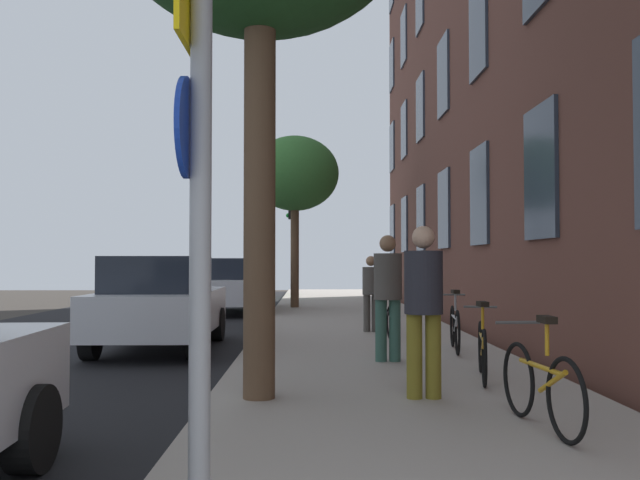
% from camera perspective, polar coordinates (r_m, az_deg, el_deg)
% --- Properties ---
extents(ground_plane, '(41.80, 41.80, 0.00)m').
position_cam_1_polar(ground_plane, '(15.93, -9.88, -7.33)').
color(ground_plane, '#332D28').
extents(road_asphalt, '(7.00, 38.00, 0.01)m').
position_cam_1_polar(road_asphalt, '(16.39, -17.20, -7.10)').
color(road_asphalt, black).
rests_on(road_asphalt, ground).
extents(sidewalk, '(4.20, 38.00, 0.12)m').
position_cam_1_polar(sidewalk, '(15.76, 2.89, -7.19)').
color(sidewalk, '#9E9389').
rests_on(sidewalk, ground).
extents(sign_post, '(0.15, 0.60, 3.21)m').
position_cam_1_polar(sign_post, '(3.83, -10.28, 5.13)').
color(sign_post, gray).
rests_on(sign_post, sidewalk).
extents(traffic_light, '(0.43, 0.24, 3.79)m').
position_cam_1_polar(traffic_light, '(24.57, -2.23, 0.93)').
color(traffic_light, black).
rests_on(traffic_light, sidewalk).
extents(tree_far, '(2.75, 2.75, 5.34)m').
position_cam_1_polar(tree_far, '(21.43, -2.11, 5.48)').
color(tree_far, brown).
rests_on(tree_far, sidewalk).
extents(bicycle_0, '(0.42, 1.64, 0.97)m').
position_cam_1_polar(bicycle_0, '(6.23, 17.92, -11.39)').
color(bicycle_0, black).
rests_on(bicycle_0, sidewalk).
extents(bicycle_1, '(0.51, 1.68, 0.95)m').
position_cam_1_polar(bicycle_1, '(8.58, 13.38, -8.81)').
color(bicycle_1, black).
rests_on(bicycle_1, sidewalk).
extents(bicycle_2, '(0.42, 1.73, 0.98)m').
position_cam_1_polar(bicycle_2, '(11.17, 11.18, -7.12)').
color(bicycle_2, black).
rests_on(bicycle_2, sidewalk).
extents(bicycle_3, '(0.42, 1.69, 0.90)m').
position_cam_1_polar(bicycle_3, '(13.21, 5.41, -6.46)').
color(bicycle_3, black).
rests_on(bicycle_3, sidewalk).
extents(bicycle_4, '(0.42, 1.58, 0.92)m').
position_cam_1_polar(bicycle_4, '(17.19, 4.71, -5.34)').
color(bicycle_4, black).
rests_on(bicycle_4, sidewalk).
extents(pedestrian_0, '(0.57, 0.57, 1.80)m').
position_cam_1_polar(pedestrian_0, '(7.25, 8.63, -4.93)').
color(pedestrian_0, olive).
rests_on(pedestrian_0, sidewalk).
extents(pedestrian_1, '(0.42, 0.42, 1.80)m').
position_cam_1_polar(pedestrian_1, '(9.84, 5.68, -4.09)').
color(pedestrian_1, '#33594C').
rests_on(pedestrian_1, sidewalk).
extents(pedestrian_2, '(0.42, 0.42, 1.53)m').
position_cam_1_polar(pedestrian_2, '(13.93, 4.27, -4.05)').
color(pedestrian_2, '#4C4742').
rests_on(pedestrian_2, sidewalk).
extents(car_1, '(1.85, 4.05, 1.62)m').
position_cam_1_polar(car_1, '(12.24, -13.16, -5.05)').
color(car_1, silver).
rests_on(car_1, road_asphalt).
extents(car_2, '(1.93, 4.42, 1.62)m').
position_cam_1_polar(car_2, '(20.40, -6.95, -3.74)').
color(car_2, silver).
rests_on(car_2, road_asphalt).
extents(car_3, '(1.94, 4.06, 1.62)m').
position_cam_1_polar(car_3, '(28.74, -6.28, -3.17)').
color(car_3, '#19662D').
rests_on(car_3, road_asphalt).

